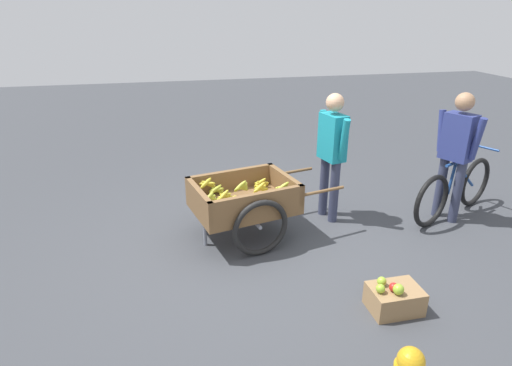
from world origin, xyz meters
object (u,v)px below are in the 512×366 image
Objects in this scene: fruit_cart at (244,202)px; cyclist_person at (457,147)px; bicycle at (455,189)px; plastic_bucket at (270,185)px; vendor_person at (332,147)px; apple_crate at (394,298)px.

fruit_cart is 2.59m from cyclist_person.
plastic_bucket is (2.08, -1.16, -0.23)m from bicycle.
fruit_cart is at bearing -0.75° from bicycle.
vendor_person is 0.99× the size of cyclist_person.
bicycle is at bearing -137.37° from apple_crate.
cyclist_person is (-2.54, 0.10, 0.50)m from fruit_cart.
apple_crate is (-0.42, 2.69, -0.01)m from plastic_bucket.
fruit_cart is at bearing 12.70° from vendor_person.
bicycle is (-1.56, 0.29, -0.58)m from vendor_person.
cyclist_person is 3.59× the size of apple_crate.
bicycle is 0.61m from cyclist_person.
vendor_person is 1.69m from bicycle.
fruit_cart is 1.14× the size of vendor_person.
fruit_cart is 1.15× the size of bicycle.
apple_crate is at bearing 98.81° from plastic_bucket.
cyclist_person is 6.01× the size of plastic_bucket.
bicycle is 3.50× the size of apple_crate.
vendor_person is at bearing -13.79° from cyclist_person.
vendor_person is (-1.12, -0.25, 0.49)m from fruit_cart.
cyclist_person is at bearing 147.74° from plastic_bucket.
vendor_person reaches higher than bicycle.
cyclist_person reaches higher than vendor_person.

